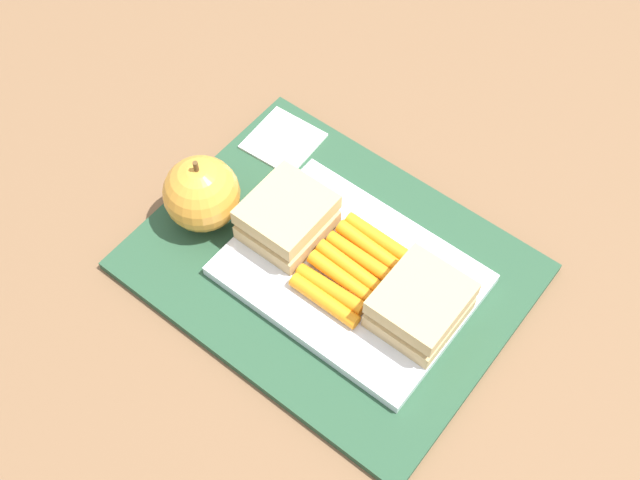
{
  "coord_description": "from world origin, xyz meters",
  "views": [
    {
      "loc": [
        -0.24,
        0.32,
        0.68
      ],
      "look_at": [
        0.01,
        0.0,
        0.04
      ],
      "focal_mm": 44.8,
      "sensor_mm": 36.0,
      "label": 1
    }
  ],
  "objects_px": {
    "paper_napkin": "(283,141)",
    "apple": "(202,194)",
    "sandwich_half_left": "(420,305)",
    "sandwich_half_right": "(287,217)",
    "carrot_sticks_bundle": "(351,268)",
    "food_tray": "(351,275)"
  },
  "relations": [
    {
      "from": "food_tray",
      "to": "paper_napkin",
      "type": "xyz_separation_m",
      "value": [
        0.16,
        -0.09,
        -0.0
      ]
    },
    {
      "from": "paper_napkin",
      "to": "apple",
      "type": "bearing_deg",
      "value": 90.1
    },
    {
      "from": "apple",
      "to": "sandwich_half_left",
      "type": "bearing_deg",
      "value": -172.22
    },
    {
      "from": "paper_napkin",
      "to": "carrot_sticks_bundle",
      "type": "bearing_deg",
      "value": 150.33
    },
    {
      "from": "food_tray",
      "to": "sandwich_half_left",
      "type": "xyz_separation_m",
      "value": [
        -0.08,
        0.0,
        0.03
      ]
    },
    {
      "from": "sandwich_half_left",
      "to": "paper_napkin",
      "type": "xyz_separation_m",
      "value": [
        0.24,
        -0.09,
        -0.03
      ]
    },
    {
      "from": "sandwich_half_left",
      "to": "paper_napkin",
      "type": "bearing_deg",
      "value": -21.01
    },
    {
      "from": "sandwich_half_left",
      "to": "sandwich_half_right",
      "type": "xyz_separation_m",
      "value": [
        0.16,
        0.0,
        0.0
      ]
    },
    {
      "from": "sandwich_half_right",
      "to": "apple",
      "type": "distance_m",
      "value": 0.09
    },
    {
      "from": "sandwich_half_right",
      "to": "carrot_sticks_bundle",
      "type": "bearing_deg",
      "value": -179.95
    },
    {
      "from": "food_tray",
      "to": "apple",
      "type": "bearing_deg",
      "value": 11.49
    },
    {
      "from": "apple",
      "to": "paper_napkin",
      "type": "height_order",
      "value": "apple"
    },
    {
      "from": "food_tray",
      "to": "sandwich_half_right",
      "type": "xyz_separation_m",
      "value": [
        0.08,
        0.0,
        0.03
      ]
    },
    {
      "from": "food_tray",
      "to": "apple",
      "type": "distance_m",
      "value": 0.17
    },
    {
      "from": "carrot_sticks_bundle",
      "to": "paper_napkin",
      "type": "relative_size",
      "value": 1.44
    },
    {
      "from": "sandwich_half_right",
      "to": "paper_napkin",
      "type": "xyz_separation_m",
      "value": [
        0.08,
        -0.09,
        -0.03
      ]
    },
    {
      "from": "sandwich_half_right",
      "to": "carrot_sticks_bundle",
      "type": "relative_size",
      "value": 0.79
    },
    {
      "from": "food_tray",
      "to": "carrot_sticks_bundle",
      "type": "height_order",
      "value": "carrot_sticks_bundle"
    },
    {
      "from": "sandwich_half_left",
      "to": "carrot_sticks_bundle",
      "type": "bearing_deg",
      "value": -0.05
    },
    {
      "from": "sandwich_half_left",
      "to": "food_tray",
      "type": "bearing_deg",
      "value": 0.0
    },
    {
      "from": "sandwich_half_right",
      "to": "apple",
      "type": "height_order",
      "value": "apple"
    },
    {
      "from": "apple",
      "to": "carrot_sticks_bundle",
      "type": "bearing_deg",
      "value": -168.51
    }
  ]
}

